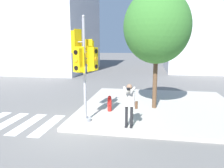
{
  "coord_description": "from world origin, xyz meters",
  "views": [
    {
      "loc": [
        2.97,
        -8.02,
        3.36
      ],
      "look_at": [
        1.53,
        0.24,
        1.84
      ],
      "focal_mm": 35.0,
      "sensor_mm": 36.0,
      "label": 1
    }
  ],
  "objects": [
    {
      "name": "fire_hydrant",
      "position": [
        1.1,
        2.01,
        0.55
      ],
      "size": [
        0.2,
        0.26,
        0.77
      ],
      "color": "red",
      "rests_on": "sidewalk_corner"
    },
    {
      "name": "street_tree",
      "position": [
        3.25,
        3.0,
        4.19
      ],
      "size": [
        3.23,
        3.23,
        5.81
      ],
      "color": "brown",
      "rests_on": "sidewalk_corner"
    },
    {
      "name": "sidewalk_corner",
      "position": [
        3.5,
        3.5,
        0.08
      ],
      "size": [
        8.0,
        8.0,
        0.17
      ],
      "color": "#ADA89E",
      "rests_on": "ground_plane"
    },
    {
      "name": "building_right",
      "position": [
        11.97,
        21.96,
        5.52
      ],
      "size": [
        14.13,
        10.33,
        11.02
      ],
      "color": "#BCBCC1",
      "rests_on": "ground_plane"
    },
    {
      "name": "building_left",
      "position": [
        -13.67,
        19.0,
        6.94
      ],
      "size": [
        18.08,
        12.73,
        13.87
      ],
      "color": "#BCBCC1",
      "rests_on": "ground_plane"
    },
    {
      "name": "person_photographer",
      "position": [
        2.24,
        0.14,
        1.19
      ],
      "size": [
        0.58,
        0.54,
        1.71
      ],
      "color": "black",
      "rests_on": "sidewalk_corner"
    },
    {
      "name": "ground_plane",
      "position": [
        0.0,
        0.0,
        0.0
      ],
      "size": [
        160.0,
        160.0,
        0.0
      ],
      "primitive_type": "plane",
      "color": "slate"
    },
    {
      "name": "traffic_signal_pole",
      "position": [
        0.35,
        0.48,
        2.75
      ],
      "size": [
        1.17,
        1.21,
        4.34
      ],
      "color": "#939399",
      "rests_on": "sidewalk_corner"
    }
  ]
}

